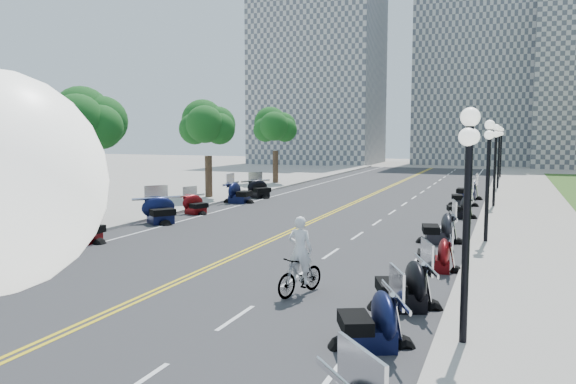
% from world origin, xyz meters
% --- Properties ---
extents(ground, '(160.00, 160.00, 0.00)m').
position_xyz_m(ground, '(0.00, 0.00, 0.00)').
color(ground, gray).
extents(road, '(16.00, 90.00, 0.01)m').
position_xyz_m(road, '(0.00, 10.00, 0.00)').
color(road, '#333335').
rests_on(road, ground).
extents(centerline_yellow_a, '(0.12, 90.00, 0.00)m').
position_xyz_m(centerline_yellow_a, '(-0.12, 10.00, 0.01)').
color(centerline_yellow_a, yellow).
rests_on(centerline_yellow_a, road).
extents(centerline_yellow_b, '(0.12, 90.00, 0.00)m').
position_xyz_m(centerline_yellow_b, '(0.12, 10.00, 0.01)').
color(centerline_yellow_b, yellow).
rests_on(centerline_yellow_b, road).
extents(edge_line_north, '(0.12, 90.00, 0.00)m').
position_xyz_m(edge_line_north, '(6.40, 10.00, 0.01)').
color(edge_line_north, white).
rests_on(edge_line_north, road).
extents(edge_line_south, '(0.12, 90.00, 0.00)m').
position_xyz_m(edge_line_south, '(-6.40, 10.00, 0.01)').
color(edge_line_south, white).
rests_on(edge_line_south, road).
extents(lane_dash_3, '(0.12, 2.00, 0.00)m').
position_xyz_m(lane_dash_3, '(3.20, -12.00, 0.01)').
color(lane_dash_3, white).
rests_on(lane_dash_3, road).
extents(lane_dash_4, '(0.12, 2.00, 0.00)m').
position_xyz_m(lane_dash_4, '(3.20, -8.00, 0.01)').
color(lane_dash_4, white).
rests_on(lane_dash_4, road).
extents(lane_dash_5, '(0.12, 2.00, 0.00)m').
position_xyz_m(lane_dash_5, '(3.20, -4.00, 0.01)').
color(lane_dash_5, white).
rests_on(lane_dash_5, road).
extents(lane_dash_6, '(0.12, 2.00, 0.00)m').
position_xyz_m(lane_dash_6, '(3.20, 0.00, 0.01)').
color(lane_dash_6, white).
rests_on(lane_dash_6, road).
extents(lane_dash_7, '(0.12, 2.00, 0.00)m').
position_xyz_m(lane_dash_7, '(3.20, 4.00, 0.01)').
color(lane_dash_7, white).
rests_on(lane_dash_7, road).
extents(lane_dash_8, '(0.12, 2.00, 0.00)m').
position_xyz_m(lane_dash_8, '(3.20, 8.00, 0.01)').
color(lane_dash_8, white).
rests_on(lane_dash_8, road).
extents(lane_dash_9, '(0.12, 2.00, 0.00)m').
position_xyz_m(lane_dash_9, '(3.20, 12.00, 0.01)').
color(lane_dash_9, white).
rests_on(lane_dash_9, road).
extents(lane_dash_10, '(0.12, 2.00, 0.00)m').
position_xyz_m(lane_dash_10, '(3.20, 16.00, 0.01)').
color(lane_dash_10, white).
rests_on(lane_dash_10, road).
extents(lane_dash_11, '(0.12, 2.00, 0.00)m').
position_xyz_m(lane_dash_11, '(3.20, 20.00, 0.01)').
color(lane_dash_11, white).
rests_on(lane_dash_11, road).
extents(lane_dash_12, '(0.12, 2.00, 0.00)m').
position_xyz_m(lane_dash_12, '(3.20, 24.00, 0.01)').
color(lane_dash_12, white).
rests_on(lane_dash_12, road).
extents(lane_dash_13, '(0.12, 2.00, 0.00)m').
position_xyz_m(lane_dash_13, '(3.20, 28.00, 0.01)').
color(lane_dash_13, white).
rests_on(lane_dash_13, road).
extents(lane_dash_14, '(0.12, 2.00, 0.00)m').
position_xyz_m(lane_dash_14, '(3.20, 32.00, 0.01)').
color(lane_dash_14, white).
rests_on(lane_dash_14, road).
extents(lane_dash_15, '(0.12, 2.00, 0.00)m').
position_xyz_m(lane_dash_15, '(3.20, 36.00, 0.01)').
color(lane_dash_15, white).
rests_on(lane_dash_15, road).
extents(lane_dash_16, '(0.12, 2.00, 0.00)m').
position_xyz_m(lane_dash_16, '(3.20, 40.00, 0.01)').
color(lane_dash_16, white).
rests_on(lane_dash_16, road).
extents(lane_dash_17, '(0.12, 2.00, 0.00)m').
position_xyz_m(lane_dash_17, '(3.20, 44.00, 0.01)').
color(lane_dash_17, white).
rests_on(lane_dash_17, road).
extents(lane_dash_18, '(0.12, 2.00, 0.00)m').
position_xyz_m(lane_dash_18, '(3.20, 48.00, 0.01)').
color(lane_dash_18, white).
rests_on(lane_dash_18, road).
extents(lane_dash_19, '(0.12, 2.00, 0.00)m').
position_xyz_m(lane_dash_19, '(3.20, 52.00, 0.01)').
color(lane_dash_19, white).
rests_on(lane_dash_19, road).
extents(sidewalk_north, '(5.00, 90.00, 0.15)m').
position_xyz_m(sidewalk_north, '(10.50, 10.00, 0.07)').
color(sidewalk_north, '#9E9991').
rests_on(sidewalk_north, ground).
extents(sidewalk_south, '(5.00, 90.00, 0.15)m').
position_xyz_m(sidewalk_south, '(-10.50, 10.00, 0.07)').
color(sidewalk_south, '#9E9991').
rests_on(sidewalk_south, ground).
extents(distant_block_a, '(18.00, 14.00, 26.00)m').
position_xyz_m(distant_block_a, '(-18.00, 62.00, 13.00)').
color(distant_block_a, gray).
rests_on(distant_block_a, ground).
extents(distant_block_b, '(16.00, 12.00, 30.00)m').
position_xyz_m(distant_block_b, '(4.00, 68.00, 15.00)').
color(distant_block_b, gray).
rests_on(distant_block_b, ground).
extents(street_lamp_1, '(0.50, 1.20, 4.90)m').
position_xyz_m(street_lamp_1, '(8.60, -8.00, 2.60)').
color(street_lamp_1, black).
rests_on(street_lamp_1, sidewalk_north).
extents(street_lamp_2, '(0.50, 1.20, 4.90)m').
position_xyz_m(street_lamp_2, '(8.60, 4.00, 2.60)').
color(street_lamp_2, black).
rests_on(street_lamp_2, sidewalk_north).
extents(street_lamp_3, '(0.50, 1.20, 4.90)m').
position_xyz_m(street_lamp_3, '(8.60, 16.00, 2.60)').
color(street_lamp_3, black).
rests_on(street_lamp_3, sidewalk_north).
extents(street_lamp_4, '(0.50, 1.20, 4.90)m').
position_xyz_m(street_lamp_4, '(8.60, 28.00, 2.60)').
color(street_lamp_4, black).
rests_on(street_lamp_4, sidewalk_north).
extents(street_lamp_5, '(0.50, 1.20, 4.90)m').
position_xyz_m(street_lamp_5, '(8.60, 40.00, 2.60)').
color(street_lamp_5, black).
rests_on(street_lamp_5, sidewalk_north).
extents(tree_2, '(4.80, 4.80, 9.20)m').
position_xyz_m(tree_2, '(-10.00, 2.00, 4.75)').
color(tree_2, '#235619').
rests_on(tree_2, sidewalk_south).
extents(tree_3, '(4.80, 4.80, 9.20)m').
position_xyz_m(tree_3, '(-10.00, 14.00, 4.75)').
color(tree_3, '#235619').
rests_on(tree_3, sidewalk_south).
extents(tree_4, '(4.80, 4.80, 9.20)m').
position_xyz_m(tree_4, '(-10.00, 26.00, 4.75)').
color(tree_4, '#235619').
rests_on(tree_4, sidewalk_south).
extents(motorcycle_n_3, '(2.65, 2.65, 1.39)m').
position_xyz_m(motorcycle_n_3, '(6.73, -8.66, 0.70)').
color(motorcycle_n_3, black).
rests_on(motorcycle_n_3, road).
extents(motorcycle_n_4, '(2.70, 2.70, 1.46)m').
position_xyz_m(motorcycle_n_4, '(6.94, -5.74, 0.73)').
color(motorcycle_n_4, black).
rests_on(motorcycle_n_4, road).
extents(motorcycle_n_5, '(2.04, 2.04, 1.28)m').
position_xyz_m(motorcycle_n_5, '(7.22, -1.31, 0.64)').
color(motorcycle_n_5, '#590A0C').
rests_on(motorcycle_n_5, road).
extents(motorcycle_n_6, '(2.47, 2.47, 1.46)m').
position_xyz_m(motorcycle_n_6, '(6.77, 3.65, 0.73)').
color(motorcycle_n_6, black).
rests_on(motorcycle_n_6, road).
extents(motorcycle_n_8, '(2.30, 2.30, 1.33)m').
position_xyz_m(motorcycle_n_8, '(6.99, 11.07, 0.67)').
color(motorcycle_n_8, black).
rests_on(motorcycle_n_8, road).
extents(motorcycle_n_9, '(2.28, 2.28, 1.42)m').
position_xyz_m(motorcycle_n_9, '(6.75, 16.38, 0.71)').
color(motorcycle_n_9, black).
rests_on(motorcycle_n_9, road).
extents(motorcycle_n_10, '(2.22, 2.22, 1.48)m').
position_xyz_m(motorcycle_n_10, '(6.77, 20.30, 0.74)').
color(motorcycle_n_10, black).
rests_on(motorcycle_n_10, road).
extents(motorcycle_s_5, '(2.21, 2.21, 1.44)m').
position_xyz_m(motorcycle_s_5, '(-6.95, -1.78, 0.72)').
color(motorcycle_s_5, '#590A0C').
rests_on(motorcycle_s_5, road).
extents(motorcycle_s_6, '(3.07, 3.07, 1.54)m').
position_xyz_m(motorcycle_s_6, '(-6.98, 3.73, 0.77)').
color(motorcycle_s_6, black).
rests_on(motorcycle_s_6, road).
extents(motorcycle_s_7, '(2.30, 2.30, 1.25)m').
position_xyz_m(motorcycle_s_7, '(-7.05, 7.29, 0.63)').
color(motorcycle_s_7, '#590A0C').
rests_on(motorcycle_s_7, road).
extents(motorcycle_s_8, '(2.37, 2.37, 1.56)m').
position_xyz_m(motorcycle_s_8, '(-7.00, 12.71, 0.78)').
color(motorcycle_s_8, black).
rests_on(motorcycle_s_8, road).
extents(motorcycle_s_9, '(2.87, 2.87, 1.45)m').
position_xyz_m(motorcycle_s_9, '(-6.97, 15.89, 0.73)').
color(motorcycle_s_9, black).
rests_on(motorcycle_s_9, road).
extents(bicycle, '(1.14, 1.97, 1.14)m').
position_xyz_m(bicycle, '(3.99, -5.53, 0.57)').
color(bicycle, '#A51414').
rests_on(bicycle, road).
extents(cyclist_rider, '(0.70, 0.46, 1.91)m').
position_xyz_m(cyclist_rider, '(3.99, -5.53, 2.10)').
color(cyclist_rider, white).
rests_on(cyclist_rider, bicycle).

